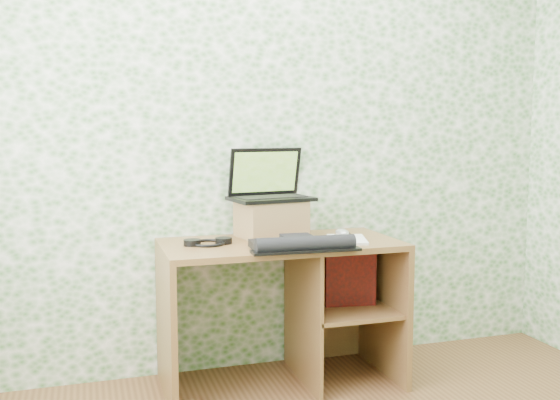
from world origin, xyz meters
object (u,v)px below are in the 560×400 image
object	(u,v)px
riser	(271,219)
keyboard	(301,244)
notepad	(347,239)
desk	(293,291)
laptop	(269,188)

from	to	relation	value
riser	keyboard	bearing A→B (deg)	-83.48
riser	keyboard	distance (m)	0.37
notepad	desk	bearing A→B (deg)	174.61
laptop	desk	bearing A→B (deg)	-70.73
riser	notepad	world-z (taller)	riser
desk	riser	world-z (taller)	riser
desk	laptop	bearing A→B (deg)	118.01
laptop	keyboard	xyz separation A→B (m)	(0.04, -0.41, -0.23)
desk	laptop	xyz separation A→B (m)	(-0.08, 0.16, 0.53)
desk	riser	bearing A→B (deg)	126.30
desk	riser	distance (m)	0.39
laptop	keyboard	bearing A→B (deg)	-92.92
notepad	laptop	bearing A→B (deg)	159.21
laptop	notepad	size ratio (longest dim) A/B	1.68
riser	laptop	distance (m)	0.17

